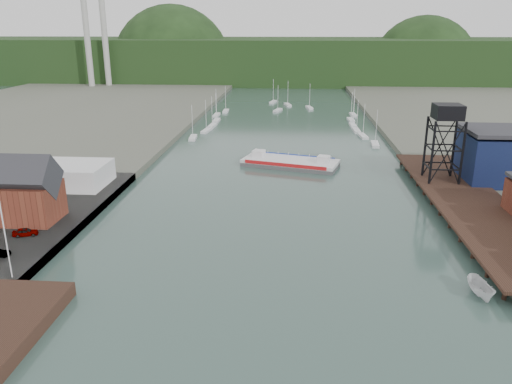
# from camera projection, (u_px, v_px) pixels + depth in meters

# --- Properties ---
(ground) EXTENTS (600.00, 600.00, 0.00)m
(ground) POSITION_uv_depth(u_px,v_px,m) (255.00, 345.00, 54.57)
(ground) COLOR #29403B
(ground) RESTS_ON ground
(west_quay) EXTENTS (16.00, 80.00, 1.60)m
(west_quay) POSITION_uv_depth(u_px,v_px,m) (4.00, 249.00, 76.16)
(west_quay) COLOR slate
(west_quay) RESTS_ON ground
(east_pier) EXTENTS (14.00, 70.00, 2.45)m
(east_pier) POSITION_uv_depth(u_px,v_px,m) (469.00, 201.00, 93.86)
(east_pier) COLOR black
(east_pier) RESTS_ON ground
(harbor_building) EXTENTS (12.20, 8.20, 8.90)m
(harbor_building) POSITION_uv_depth(u_px,v_px,m) (21.00, 195.00, 84.11)
(harbor_building) COLOR #5B251A
(harbor_building) RESTS_ON west_quay
(white_shed) EXTENTS (18.00, 12.00, 4.50)m
(white_shed) POSITION_uv_depth(u_px,v_px,m) (64.00, 174.00, 103.89)
(white_shed) COLOR silver
(white_shed) RESTS_ON west_quay
(flagpole) EXTENTS (0.16, 0.16, 12.00)m
(flagpole) POSITION_uv_depth(u_px,v_px,m) (5.00, 235.00, 64.05)
(flagpole) COLOR silver
(flagpole) RESTS_ON west_quay
(lift_tower) EXTENTS (6.50, 6.50, 16.00)m
(lift_tower) POSITION_uv_depth(u_px,v_px,m) (447.00, 117.00, 101.99)
(lift_tower) COLOR black
(lift_tower) RESTS_ON east_pier
(blue_shed) EXTENTS (20.50, 14.50, 11.30)m
(blue_shed) POSITION_uv_depth(u_px,v_px,m) (512.00, 156.00, 105.48)
(blue_shed) COLOR #0C0F36
(blue_shed) RESTS_ON east_land
(marina_sailboats) EXTENTS (57.71, 92.65, 0.90)m
(marina_sailboats) POSITION_uv_depth(u_px,v_px,m) (284.00, 120.00, 185.50)
(marina_sailboats) COLOR silver
(marina_sailboats) RESTS_ON ground
(smokestacks) EXTENTS (11.20, 8.20, 60.00)m
(smokestacks) POSITION_uv_depth(u_px,v_px,m) (96.00, 33.00, 272.93)
(smokestacks) COLOR #ACABA6
(smokestacks) RESTS_ON ground
(distant_hills) EXTENTS (500.00, 120.00, 80.00)m
(distant_hills) POSITION_uv_depth(u_px,v_px,m) (284.00, 62.00, 336.82)
(distant_hills) COLOR black
(distant_hills) RESTS_ON ground
(chain_ferry) EXTENTS (25.01, 15.43, 3.36)m
(chain_ferry) POSITION_uv_depth(u_px,v_px,m) (290.00, 162.00, 124.36)
(chain_ferry) COLOR #4C4C4E
(chain_ferry) RESTS_ON ground
(motorboat) EXTENTS (2.77, 6.04, 2.26)m
(motorboat) POSITION_uv_depth(u_px,v_px,m) (481.00, 289.00, 63.82)
(motorboat) COLOR silver
(motorboat) RESTS_ON ground
(car_west_a) EXTENTS (4.08, 2.62, 1.29)m
(car_west_a) POSITION_uv_depth(u_px,v_px,m) (25.00, 232.00, 78.83)
(car_west_a) COLOR #999999
(car_west_a) RESTS_ON west_quay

